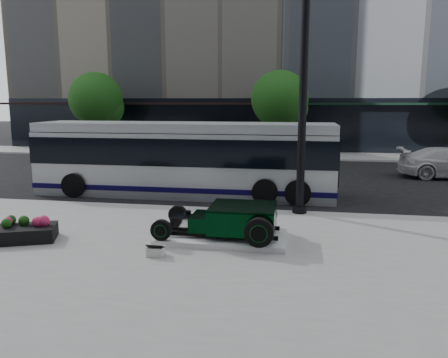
% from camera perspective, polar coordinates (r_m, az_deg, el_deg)
% --- Properties ---
extents(ground, '(120.00, 120.00, 0.00)m').
position_cam_1_polar(ground, '(17.15, 1.77, -2.60)').
color(ground, black).
rests_on(ground, ground).
extents(sidewalk_near, '(70.00, 17.00, 0.12)m').
position_cam_1_polar(sidewalk_near, '(7.47, -10.06, -19.85)').
color(sidewalk_near, gray).
rests_on(sidewalk_near, ground).
extents(sidewalk_far, '(70.00, 4.00, 0.12)m').
position_cam_1_polar(sidewalk_far, '(30.88, 5.34, 3.17)').
color(sidewalk_far, gray).
rests_on(sidewalk_far, ground).
extents(street_trees, '(29.80, 3.80, 5.70)m').
position_cam_1_polar(street_trees, '(29.67, 7.56, 10.02)').
color(street_trees, black).
rests_on(street_trees, sidewalk_far).
extents(display_plinth, '(3.40, 1.80, 0.15)m').
position_cam_1_polar(display_plinth, '(11.79, -0.19, -7.55)').
color(display_plinth, silver).
rests_on(display_plinth, sidewalk_near).
extents(hot_rod, '(3.22, 2.00, 0.81)m').
position_cam_1_polar(hot_rod, '(11.60, 1.44, -5.27)').
color(hot_rod, black).
rests_on(hot_rod, display_plinth).
extents(info_plaque, '(0.40, 0.31, 0.31)m').
position_cam_1_polar(info_plaque, '(10.71, -8.92, -9.25)').
color(info_plaque, silver).
rests_on(info_plaque, sidewalk_near).
extents(lamppost, '(0.48, 0.48, 8.73)m').
position_cam_1_polar(lamppost, '(14.34, 10.30, 11.48)').
color(lamppost, black).
rests_on(lamppost, sidewalk_near).
extents(flower_planter, '(2.12, 1.58, 0.62)m').
position_cam_1_polar(flower_planter, '(12.86, -25.34, -6.35)').
color(flower_planter, black).
rests_on(flower_planter, sidewalk_near).
extents(transit_bus, '(12.12, 2.88, 2.92)m').
position_cam_1_polar(transit_bus, '(17.84, -5.19, 2.71)').
color(transit_bus, '#B1B6BB').
rests_on(transit_bus, ground).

